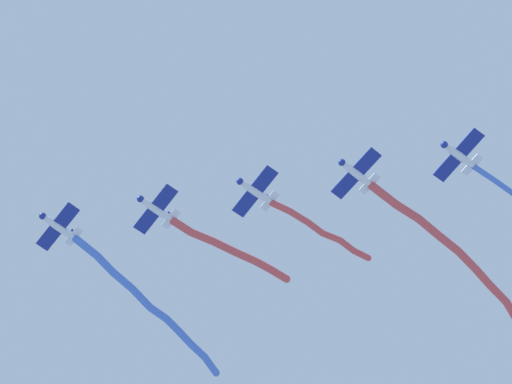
# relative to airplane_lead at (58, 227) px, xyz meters

# --- Properties ---
(airplane_lead) EXTENTS (5.85, 5.78, 1.69)m
(airplane_lead) POSITION_rel_airplane_lead_xyz_m (0.00, 0.00, 0.00)
(airplane_lead) COLOR silver
(smoke_trail_lead) EXTENTS (14.28, 21.09, 1.93)m
(smoke_trail_lead) POSITION_rel_airplane_lead_xyz_m (8.89, 11.58, -0.47)
(smoke_trail_lead) COLOR #4C75DB
(airplane_left_wing) EXTENTS (5.71, 5.91, 1.69)m
(airplane_left_wing) POSITION_rel_airplane_lead_xyz_m (11.19, -0.91, 0.25)
(airplane_left_wing) COLOR silver
(smoke_trail_left_wing) EXTENTS (12.84, 10.72, 2.68)m
(smoke_trail_left_wing) POSITION_rel_airplane_lead_xyz_m (18.94, 5.66, 1.06)
(smoke_trail_left_wing) COLOR #DB4C4C
(airplane_right_wing) EXTENTS (5.60, 6.00, 1.69)m
(airplane_right_wing) POSITION_rel_airplane_lead_xyz_m (22.38, -1.82, 0.50)
(airplane_right_wing) COLOR silver
(smoke_trail_right_wing) EXTENTS (11.45, 10.46, 3.71)m
(smoke_trail_right_wing) POSITION_rel_airplane_lead_xyz_m (29.55, 4.62, 1.85)
(smoke_trail_right_wing) COLOR #DB4C4C
(airplane_slot) EXTENTS (5.77, 5.85, 1.69)m
(airplane_slot) POSITION_rel_airplane_lead_xyz_m (33.58, -2.74, 0.75)
(airplane_slot) COLOR silver
(smoke_trail_slot) EXTENTS (18.16, 21.15, 1.96)m
(smoke_trail_slot) POSITION_rel_airplane_lead_xyz_m (44.50, 8.62, 1.16)
(smoke_trail_slot) COLOR #DB4C4C
(airplane_trail) EXTENTS (5.57, 6.03, 1.69)m
(airplane_trail) POSITION_rel_airplane_lead_xyz_m (44.77, -3.65, 1.00)
(airplane_trail) COLOR silver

